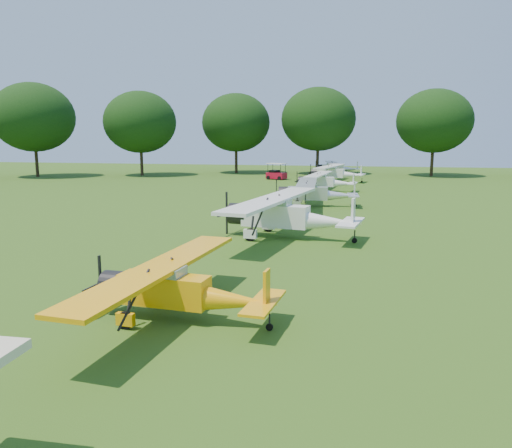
{
  "coord_description": "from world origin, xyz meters",
  "views": [
    {
      "loc": [
        5.07,
        -19.28,
        5.39
      ],
      "look_at": [
        0.11,
        3.31,
        1.4
      ],
      "focal_mm": 35.0,
      "sensor_mm": 36.0,
      "label": 1
    }
  ],
  "objects_px": {
    "aircraft_6": "(335,172)",
    "aircraft_7": "(336,167)",
    "aircraft_3": "(285,213)",
    "golf_cart": "(276,174)",
    "aircraft_5": "(324,180)",
    "aircraft_2": "(177,286)",
    "aircraft_4": "(314,191)"
  },
  "relations": [
    {
      "from": "aircraft_2",
      "to": "aircraft_7",
      "type": "distance_m",
      "value": 61.24
    },
    {
      "from": "aircraft_4",
      "to": "aircraft_7",
      "type": "bearing_deg",
      "value": 85.98
    },
    {
      "from": "aircraft_7",
      "to": "golf_cart",
      "type": "distance_m",
      "value": 12.18
    },
    {
      "from": "aircraft_3",
      "to": "golf_cart",
      "type": "xyz_separation_m",
      "value": [
        -7.35,
        38.4,
        -0.69
      ]
    },
    {
      "from": "aircraft_5",
      "to": "aircraft_4",
      "type": "bearing_deg",
      "value": -84.5
    },
    {
      "from": "aircraft_3",
      "to": "aircraft_4",
      "type": "distance_m",
      "value": 13.23
    },
    {
      "from": "aircraft_4",
      "to": "aircraft_7",
      "type": "distance_m",
      "value": 34.99
    },
    {
      "from": "aircraft_2",
      "to": "aircraft_3",
      "type": "bearing_deg",
      "value": 89.3
    },
    {
      "from": "aircraft_5",
      "to": "aircraft_6",
      "type": "distance_m",
      "value": 11.5
    },
    {
      "from": "aircraft_4",
      "to": "aircraft_6",
      "type": "height_order",
      "value": "aircraft_6"
    },
    {
      "from": "aircraft_2",
      "to": "aircraft_6",
      "type": "xyz_separation_m",
      "value": [
        1.59,
        49.45,
        0.2
      ]
    },
    {
      "from": "aircraft_7",
      "to": "aircraft_2",
      "type": "bearing_deg",
      "value": -99.31
    },
    {
      "from": "aircraft_5",
      "to": "aircraft_2",
      "type": "bearing_deg",
      "value": -87.15
    },
    {
      "from": "aircraft_2",
      "to": "aircraft_6",
      "type": "relative_size",
      "value": 0.84
    },
    {
      "from": "aircraft_3",
      "to": "golf_cart",
      "type": "bearing_deg",
      "value": 109.26
    },
    {
      "from": "aircraft_3",
      "to": "aircraft_5",
      "type": "relative_size",
      "value": 1.23
    },
    {
      "from": "aircraft_4",
      "to": "golf_cart",
      "type": "relative_size",
      "value": 3.73
    },
    {
      "from": "aircraft_6",
      "to": "aircraft_3",
      "type": "bearing_deg",
      "value": -80.96
    },
    {
      "from": "aircraft_6",
      "to": "aircraft_5",
      "type": "bearing_deg",
      "value": -82.21
    },
    {
      "from": "aircraft_6",
      "to": "golf_cart",
      "type": "relative_size",
      "value": 3.87
    },
    {
      "from": "aircraft_7",
      "to": "golf_cart",
      "type": "relative_size",
      "value": 3.68
    },
    {
      "from": "aircraft_3",
      "to": "aircraft_7",
      "type": "distance_m",
      "value": 48.21
    },
    {
      "from": "aircraft_4",
      "to": "aircraft_7",
      "type": "relative_size",
      "value": 1.01
    },
    {
      "from": "aircraft_2",
      "to": "aircraft_3",
      "type": "height_order",
      "value": "aircraft_3"
    },
    {
      "from": "aircraft_6",
      "to": "aircraft_7",
      "type": "height_order",
      "value": "aircraft_6"
    },
    {
      "from": "aircraft_2",
      "to": "aircraft_4",
      "type": "height_order",
      "value": "aircraft_4"
    },
    {
      "from": "aircraft_4",
      "to": "aircraft_5",
      "type": "bearing_deg",
      "value": 86.24
    },
    {
      "from": "aircraft_3",
      "to": "golf_cart",
      "type": "distance_m",
      "value": 39.1
    },
    {
      "from": "aircraft_3",
      "to": "aircraft_5",
      "type": "distance_m",
      "value": 24.95
    },
    {
      "from": "aircraft_2",
      "to": "aircraft_5",
      "type": "relative_size",
      "value": 0.93
    },
    {
      "from": "aircraft_2",
      "to": "aircraft_7",
      "type": "bearing_deg",
      "value": 93.49
    },
    {
      "from": "aircraft_6",
      "to": "golf_cart",
      "type": "distance_m",
      "value": 8.03
    }
  ]
}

